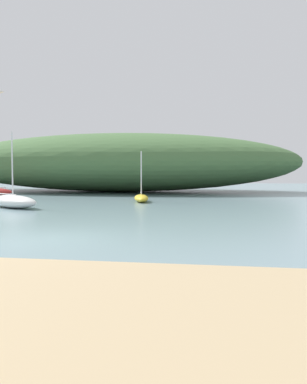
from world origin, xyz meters
name	(u,v)px	position (x,y,z in m)	size (l,w,h in m)	color
ground_plane	(48,239)	(0.00, 0.00, 0.00)	(120.00, 120.00, 0.00)	gray
distant_hill	(116,163)	(-5.14, 28.76, 3.01)	(37.47, 14.85, 6.02)	#476B3D
sailboat_west_reach	(141,198)	(0.12, 15.11, 0.28)	(1.64, 3.32, 3.48)	gold
sailboat_far_left	(13,201)	(-6.36, 9.60, 0.38)	(4.37, 3.44, 4.35)	white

